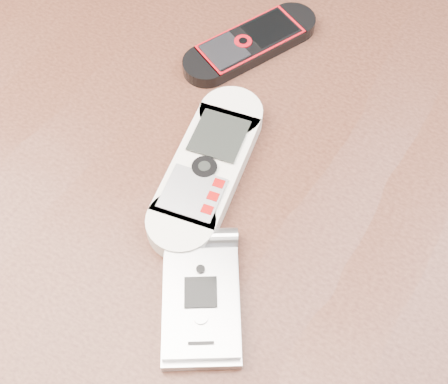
{
  "coord_description": "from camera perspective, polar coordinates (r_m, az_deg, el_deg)",
  "views": [
    {
      "loc": [
        0.13,
        -0.22,
        1.17
      ],
      "look_at": [
        0.01,
        0.0,
        0.76
      ],
      "focal_mm": 50.0,
      "sensor_mm": 36.0,
      "label": 1
    }
  ],
  "objects": [
    {
      "name": "nokia_black_red",
      "position": [
        0.59,
        2.44,
        13.44
      ],
      "size": [
        0.1,
        0.14,
        0.01
      ],
      "primitive_type": "cube",
      "rotation": [
        0.0,
        0.0,
        -0.45
      ],
      "color": "black",
      "rests_on": "table"
    },
    {
      "name": "nokia_white",
      "position": [
        0.5,
        -1.52,
        2.29
      ],
      "size": [
        0.08,
        0.17,
        0.02
      ],
      "primitive_type": "cube",
      "rotation": [
        0.0,
        0.0,
        0.17
      ],
      "color": "white",
      "rests_on": "table"
    },
    {
      "name": "motorola_razr",
      "position": [
        0.44,
        -2.11,
        -9.83
      ],
      "size": [
        0.1,
        0.12,
        0.02
      ],
      "primitive_type": "cube",
      "rotation": [
        0.0,
        0.0,
        0.55
      ],
      "color": "#B8B8BD",
      "rests_on": "table"
    },
    {
      "name": "table",
      "position": [
        0.59,
        -0.43,
        -5.73
      ],
      "size": [
        1.2,
        0.8,
        0.75
      ],
      "color": "black",
      "rests_on": "ground"
    }
  ]
}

